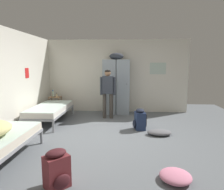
% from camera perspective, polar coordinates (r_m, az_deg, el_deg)
% --- Properties ---
extents(ground_plane, '(8.21, 8.21, 0.00)m').
position_cam_1_polar(ground_plane, '(4.93, -0.21, -11.44)').
color(ground_plane, slate).
extents(room_backdrop, '(4.99, 5.19, 2.55)m').
position_cam_1_polar(room_backdrop, '(6.12, -11.09, 4.56)').
color(room_backdrop, silver).
rests_on(room_backdrop, ground_plane).
extents(locker_bank, '(0.90, 0.55, 2.07)m').
position_cam_1_polar(locker_bank, '(6.95, 1.23, 2.66)').
color(locker_bank, '#8C99A3').
rests_on(locker_bank, ground_plane).
extents(shelf_unit, '(0.38, 0.30, 0.57)m').
position_cam_1_polar(shelf_unit, '(7.40, -15.65, -2.17)').
color(shelf_unit, '#99704C').
rests_on(shelf_unit, ground_plane).
extents(bed_left_rear, '(0.90, 1.90, 0.49)m').
position_cam_1_polar(bed_left_rear, '(6.25, -17.01, -3.86)').
color(bed_left_rear, gray).
rests_on(bed_left_rear, ground_plane).
extents(person_traveler, '(0.48, 0.20, 1.53)m').
position_cam_1_polar(person_traveler, '(6.30, -1.20, 1.61)').
color(person_traveler, '#3D3833').
rests_on(person_traveler, ground_plane).
extents(water_bottle, '(0.07, 0.07, 0.23)m').
position_cam_1_polar(water_bottle, '(7.40, -16.29, 0.37)').
color(water_bottle, silver).
rests_on(water_bottle, shelf_unit).
extents(lotion_bottle, '(0.05, 0.05, 0.14)m').
position_cam_1_polar(lotion_bottle, '(7.29, -15.33, -0.01)').
color(lotion_bottle, beige).
rests_on(lotion_bottle, shelf_unit).
extents(backpack_maroon, '(0.42, 0.42, 0.55)m').
position_cam_1_polar(backpack_maroon, '(3.05, -15.22, -19.66)').
color(backpack_maroon, maroon).
rests_on(backpack_maroon, ground_plane).
extents(backpack_navy, '(0.37, 0.36, 0.55)m').
position_cam_1_polar(backpack_navy, '(5.38, 7.78, -6.89)').
color(backpack_navy, navy).
rests_on(backpack_navy, ground_plane).
extents(clothes_pile_grey, '(0.58, 0.36, 0.13)m').
position_cam_1_polar(clothes_pile_grey, '(5.10, 13.21, -10.22)').
color(clothes_pile_grey, slate).
rests_on(clothes_pile_grey, ground_plane).
extents(clothes_pile_pink, '(0.47, 0.48, 0.14)m').
position_cam_1_polar(clothes_pile_pink, '(3.33, 17.45, -20.96)').
color(clothes_pile_pink, pink).
rests_on(clothes_pile_pink, ground_plane).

